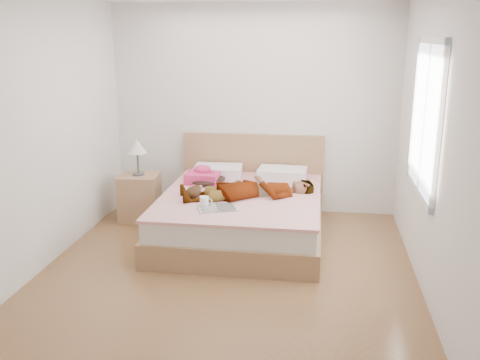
{
  "coord_description": "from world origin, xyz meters",
  "views": [
    {
      "loc": [
        0.84,
        -4.67,
        2.25
      ],
      "look_at": [
        0.0,
        0.85,
        0.7
      ],
      "focal_mm": 40.0,
      "sensor_mm": 36.0,
      "label": 1
    }
  ],
  "objects_px": {
    "bed": "(242,212)",
    "coffee_mug": "(205,201)",
    "woman": "(250,186)",
    "plush_toy": "(194,192)",
    "nightstand": "(140,194)",
    "towel": "(203,176)",
    "magazine": "(218,208)",
    "phone": "(212,168)"
  },
  "relations": [
    {
      "from": "bed",
      "to": "coffee_mug",
      "type": "relative_size",
      "value": 15.74
    },
    {
      "from": "woman",
      "to": "plush_toy",
      "type": "bearing_deg",
      "value": -90.03
    },
    {
      "from": "coffee_mug",
      "to": "nightstand",
      "type": "relative_size",
      "value": 0.13
    },
    {
      "from": "towel",
      "to": "magazine",
      "type": "height_order",
      "value": "towel"
    },
    {
      "from": "coffee_mug",
      "to": "towel",
      "type": "bearing_deg",
      "value": 103.78
    },
    {
      "from": "plush_toy",
      "to": "magazine",
      "type": "bearing_deg",
      "value": -43.99
    },
    {
      "from": "magazine",
      "to": "woman",
      "type": "bearing_deg",
      "value": 63.72
    },
    {
      "from": "woman",
      "to": "towel",
      "type": "height_order",
      "value": "woman"
    },
    {
      "from": "coffee_mug",
      "to": "nightstand",
      "type": "xyz_separation_m",
      "value": [
        -1.01,
        0.88,
        -0.23
      ]
    },
    {
      "from": "woman",
      "to": "coffee_mug",
      "type": "bearing_deg",
      "value": -62.14
    },
    {
      "from": "bed",
      "to": "plush_toy",
      "type": "xyz_separation_m",
      "value": [
        -0.48,
        -0.33,
        0.31
      ]
    },
    {
      "from": "phone",
      "to": "magazine",
      "type": "xyz_separation_m",
      "value": [
        0.24,
        -0.93,
        -0.19
      ]
    },
    {
      "from": "towel",
      "to": "plush_toy",
      "type": "bearing_deg",
      "value": -85.82
    },
    {
      "from": "phone",
      "to": "towel",
      "type": "height_order",
      "value": "phone"
    },
    {
      "from": "towel",
      "to": "plush_toy",
      "type": "height_order",
      "value": "towel"
    },
    {
      "from": "towel",
      "to": "phone",
      "type": "bearing_deg",
      "value": -12.86
    },
    {
      "from": "nightstand",
      "to": "plush_toy",
      "type": "bearing_deg",
      "value": -37.14
    },
    {
      "from": "plush_toy",
      "to": "phone",
      "type": "bearing_deg",
      "value": 82.68
    },
    {
      "from": "magazine",
      "to": "plush_toy",
      "type": "xyz_separation_m",
      "value": [
        -0.32,
        0.31,
        0.06
      ]
    },
    {
      "from": "phone",
      "to": "woman",
      "type": "bearing_deg",
      "value": -59.33
    },
    {
      "from": "bed",
      "to": "plush_toy",
      "type": "distance_m",
      "value": 0.66
    },
    {
      "from": "nightstand",
      "to": "coffee_mug",
      "type": "bearing_deg",
      "value": -41.02
    },
    {
      "from": "woman",
      "to": "phone",
      "type": "bearing_deg",
      "value": -149.33
    },
    {
      "from": "magazine",
      "to": "coffee_mug",
      "type": "bearing_deg",
      "value": 156.41
    },
    {
      "from": "woman",
      "to": "bed",
      "type": "bearing_deg",
      "value": -159.11
    },
    {
      "from": "coffee_mug",
      "to": "plush_toy",
      "type": "bearing_deg",
      "value": 125.1
    },
    {
      "from": "coffee_mug",
      "to": "nightstand",
      "type": "height_order",
      "value": "nightstand"
    },
    {
      "from": "woman",
      "to": "magazine",
      "type": "height_order",
      "value": "woman"
    },
    {
      "from": "phone",
      "to": "nightstand",
      "type": "xyz_separation_m",
      "value": [
        -0.92,
        0.02,
        -0.37
      ]
    },
    {
      "from": "woman",
      "to": "coffee_mug",
      "type": "distance_m",
      "value": 0.62
    },
    {
      "from": "magazine",
      "to": "bed",
      "type": "bearing_deg",
      "value": 75.58
    },
    {
      "from": "phone",
      "to": "coffee_mug",
      "type": "distance_m",
      "value": 0.88
    },
    {
      "from": "nightstand",
      "to": "magazine",
      "type": "bearing_deg",
      "value": -39.17
    },
    {
      "from": "towel",
      "to": "magazine",
      "type": "xyz_separation_m",
      "value": [
        0.37,
        -0.96,
        -0.07
      ]
    },
    {
      "from": "bed",
      "to": "coffee_mug",
      "type": "distance_m",
      "value": 0.71
    },
    {
      "from": "towel",
      "to": "coffee_mug",
      "type": "height_order",
      "value": "towel"
    },
    {
      "from": "bed",
      "to": "coffee_mug",
      "type": "xyz_separation_m",
      "value": [
        -0.31,
        -0.57,
        0.29
      ]
    },
    {
      "from": "phone",
      "to": "magazine",
      "type": "distance_m",
      "value": 0.97
    },
    {
      "from": "coffee_mug",
      "to": "plush_toy",
      "type": "relative_size",
      "value": 0.52
    },
    {
      "from": "towel",
      "to": "plush_toy",
      "type": "xyz_separation_m",
      "value": [
        0.05,
        -0.65,
        -0.01
      ]
    },
    {
      "from": "coffee_mug",
      "to": "phone",
      "type": "bearing_deg",
      "value": 96.08
    },
    {
      "from": "phone",
      "to": "bed",
      "type": "bearing_deg",
      "value": -56.48
    }
  ]
}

